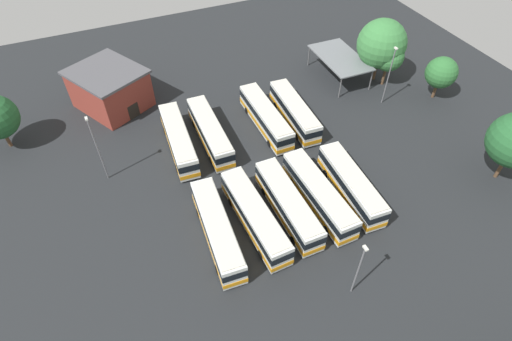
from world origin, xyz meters
The scene contains 18 objects.
ground_plane centered at (0.00, 0.00, 0.00)m, with size 95.68×95.68×0.00m, color black.
bus_row0_slot0 centered at (-7.72, -8.02, 1.79)m, with size 11.88×3.22×3.38m.
bus_row0_slot1 centered at (-7.51, -3.81, 1.79)m, with size 12.66×2.85×3.38m.
bus_row0_slot2 centered at (-7.42, 0.04, 1.79)m, with size 12.20×2.63×3.38m.
bus_row0_slot3 centered at (-7.46, 4.08, 1.79)m, with size 12.75×3.07×3.38m.
bus_row0_slot4 centered at (-7.49, 8.40, 1.79)m, with size 12.59×3.40×3.38m.
bus_row1_slot0 centered at (7.24, -8.43, 1.79)m, with size 12.20×3.23×3.38m.
bus_row1_slot1 centered at (7.73, -4.22, 1.79)m, with size 12.72×2.68×3.38m.
bus_row1_slot3 centered at (7.84, 3.84, 1.79)m, with size 12.71×2.88×3.38m.
bus_row1_slot4 centered at (8.04, 8.09, 1.79)m, with size 12.62×3.41×3.38m.
depot_building centered at (21.49, 14.24, 2.94)m, with size 12.73×12.14×5.83m.
maintenance_shelter centered at (14.62, -20.26, 3.45)m, with size 10.73×6.26×3.62m.
lamp_post_far_corner centered at (5.90, -22.65, 4.94)m, with size 0.56×0.28×9.04m.
lamp_post_near_entrance centered at (-18.43, -1.37, 4.16)m, with size 0.56×0.28×7.49m.
lamp_post_by_building centered at (6.65, 17.70, 5.10)m, with size 0.56×0.28×9.35m.
tree_northwest centered at (10.00, -25.70, 4.84)m, with size 4.50×4.50×7.11m.
tree_east_edge centered at (11.71, -25.25, 6.19)m, with size 7.41×7.41×9.90m.
tree_north_edge centered at (3.95, -30.65, 4.26)m, with size 4.58×4.58×6.57m.
Camera 1 is at (-32.54, 15.02, 36.68)m, focal length 28.66 mm.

